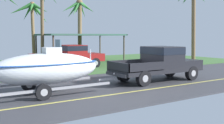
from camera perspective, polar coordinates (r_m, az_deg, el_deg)
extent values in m
cube|color=#38383D|center=(14.33, 3.51, -4.69)|extent=(36.00, 8.00, 0.06)
cube|color=#3D6633|center=(23.98, -12.36, -0.64)|extent=(36.00, 14.00, 0.11)
cube|color=#DBCC4C|center=(12.94, 8.29, -5.68)|extent=(34.20, 0.12, 0.01)
cube|color=black|center=(15.26, 9.51, -1.62)|extent=(5.40, 1.95, 0.22)
cube|color=black|center=(16.60, 14.47, -0.11)|extent=(1.51, 1.95, 0.38)
cube|color=black|center=(15.45, 10.58, 1.06)|extent=(1.62, 1.95, 1.18)
cube|color=black|center=(15.43, 10.61, 2.40)|extent=(1.64, 1.97, 0.38)
cube|color=black|center=(14.24, 4.87, -1.55)|extent=(2.27, 1.95, 0.04)
cube|color=black|center=(14.96, 2.67, -0.40)|extent=(2.27, 0.08, 0.45)
cube|color=black|center=(13.50, 7.31, -1.08)|extent=(2.27, 0.08, 0.45)
cube|color=black|center=(13.58, 1.23, -1.00)|extent=(0.08, 1.95, 0.45)
cube|color=#333338|center=(13.57, 0.87, -2.68)|extent=(0.12, 1.75, 0.16)
sphere|color=#B2B2B7|center=(13.50, 0.45, -2.51)|extent=(0.10, 0.10, 0.10)
cylinder|color=black|center=(17.20, 12.15, -1.65)|extent=(0.80, 0.28, 0.80)
cylinder|color=#9E9EA3|center=(17.20, 12.15, -1.65)|extent=(0.36, 0.29, 0.36)
cylinder|color=black|center=(16.04, 16.52, -2.26)|extent=(0.80, 0.28, 0.80)
cylinder|color=#9E9EA3|center=(16.04, 16.52, -2.26)|extent=(0.36, 0.29, 0.36)
cylinder|color=black|center=(14.91, 2.47, -2.61)|extent=(0.80, 0.28, 0.80)
cylinder|color=#9E9EA3|center=(14.91, 2.47, -2.61)|extent=(0.36, 0.29, 0.36)
cylinder|color=black|center=(13.56, 6.72, -3.46)|extent=(0.80, 0.28, 0.80)
cylinder|color=#9E9EA3|center=(13.56, 6.72, -3.46)|extent=(0.36, 0.29, 0.36)
cube|color=gray|center=(13.29, -1.17, -3.69)|extent=(0.90, 0.10, 0.08)
cube|color=gray|center=(12.87, -14.96, -4.18)|extent=(5.14, 0.12, 0.10)
cube|color=gray|center=(11.13, -11.94, -5.60)|extent=(5.14, 0.12, 0.10)
cylinder|color=black|center=(12.79, -17.23, -4.57)|extent=(0.64, 0.22, 0.64)
cylinder|color=#9E9EA3|center=(12.79, -17.23, -4.57)|extent=(0.29, 0.23, 0.29)
cylinder|color=black|center=(10.92, -14.35, -6.19)|extent=(0.64, 0.22, 0.64)
cylinder|color=#9E9EA3|center=(10.92, -14.35, -6.19)|extent=(0.29, 0.23, 0.29)
ellipsoid|color=silver|center=(11.89, -13.64, -1.39)|extent=(4.74, 1.77, 1.35)
ellipsoid|color=#1E4CA5|center=(11.86, -13.66, -0.26)|extent=(4.84, 1.80, 0.12)
cube|color=silver|center=(11.92, -12.63, 1.52)|extent=(0.70, 0.60, 0.65)
cube|color=slate|center=(12.00, -11.33, 3.85)|extent=(0.06, 0.56, 0.36)
cylinder|color=silver|center=(12.71, -4.58, 1.54)|extent=(0.04, 0.04, 0.50)
cube|color=maroon|center=(21.09, -9.34, 0.33)|extent=(5.56, 1.99, 0.22)
cube|color=maroon|center=(21.94, -4.56, 1.37)|extent=(1.56, 1.99, 0.38)
cube|color=maroon|center=(21.20, -8.40, 2.13)|extent=(1.67, 1.99, 1.08)
cube|color=black|center=(21.18, -8.41, 2.96)|extent=(1.69, 2.01, 0.38)
cube|color=#621111|center=(20.48, -13.47, 0.46)|extent=(2.33, 1.99, 0.04)
cube|color=maroon|center=(21.37, -14.35, 1.20)|extent=(2.33, 0.08, 0.45)
cube|color=maroon|center=(19.57, -12.54, 0.86)|extent=(2.33, 0.08, 0.45)
cube|color=maroon|center=(20.12, -16.51, 0.89)|extent=(0.08, 1.99, 0.45)
cube|color=#333338|center=(20.12, -16.75, -0.25)|extent=(0.12, 1.79, 0.16)
sphere|color=#B2B2B7|center=(20.09, -17.08, -0.13)|extent=(0.10, 0.10, 0.10)
cylinder|color=black|center=(22.72, -5.79, 0.16)|extent=(0.80, 0.28, 0.80)
cylinder|color=#9E9EA3|center=(22.72, -5.79, 0.16)|extent=(0.36, 0.29, 0.36)
cylinder|color=black|center=(21.18, -3.60, -0.21)|extent=(0.80, 0.28, 0.80)
cylinder|color=#9E9EA3|center=(21.18, -3.60, -0.21)|extent=(0.36, 0.29, 0.36)
cylinder|color=black|center=(21.31, -14.54, -0.34)|extent=(0.80, 0.28, 0.80)
cylinder|color=#9E9EA3|center=(21.31, -14.54, -0.34)|extent=(0.36, 0.29, 0.36)
cylinder|color=black|center=(19.65, -12.90, -0.79)|extent=(0.80, 0.28, 0.80)
cylinder|color=#9E9EA3|center=(19.65, -12.90, -0.79)|extent=(0.36, 0.29, 0.36)
cylinder|color=#4C4238|center=(29.17, -2.55, 3.09)|extent=(0.14, 0.14, 2.56)
cylinder|color=#4C4238|center=(25.44, 2.55, 2.74)|extent=(0.14, 0.14, 2.56)
cylinder|color=#4C4238|center=(26.32, -15.74, 2.63)|extent=(0.14, 0.14, 2.56)
cylinder|color=#4C4238|center=(22.13, -12.29, 2.20)|extent=(0.14, 0.14, 2.56)
cube|color=#2D5647|center=(25.53, -6.79, 5.75)|extent=(7.47, 4.95, 0.14)
cylinder|color=brown|center=(23.30, -14.56, 7.66)|extent=(0.28, 0.61, 6.91)
cylinder|color=brown|center=(26.10, -16.36, 5.74)|extent=(0.30, 0.56, 5.44)
cone|color=#2D6B2D|center=(26.34, -15.04, 9.86)|extent=(1.65, 0.48, 1.91)
cone|color=#2D6B2D|center=(26.77, -15.95, 10.48)|extent=(1.17, 1.28, 1.25)
cone|color=#2D6B2D|center=(26.56, -17.40, 10.02)|extent=(0.99, 1.32, 1.62)
cone|color=#2D6B2D|center=(26.13, -18.67, 10.61)|extent=(2.19, 0.84, 1.33)
cone|color=#2D6B2D|center=(25.49, -16.72, 10.92)|extent=(0.95, 1.61, 1.11)
cone|color=#2D6B2D|center=(25.73, -15.03, 10.95)|extent=(1.37, 1.69, 1.14)
sphere|color=brown|center=(26.26, -16.52, 11.67)|extent=(0.48, 0.48, 0.48)
cylinder|color=brown|center=(28.04, -6.84, 6.42)|extent=(0.40, 0.58, 5.97)
cone|color=#387A38|center=(28.48, -5.38, 11.48)|extent=(1.82, 0.59, 1.30)
cone|color=#387A38|center=(28.76, -6.30, 10.91)|extent=(1.41, 1.17, 1.64)
cone|color=#387A38|center=(28.92, -7.33, 11.30)|extent=(0.64, 1.75, 1.31)
cone|color=#387A38|center=(28.28, -8.15, 10.88)|extent=(1.44, 1.21, 1.77)
cone|color=#387A38|center=(27.86, -8.69, 11.48)|extent=(2.05, 0.54, 1.36)
cone|color=#387A38|center=(27.62, -7.58, 11.17)|extent=(1.53, 1.20, 1.66)
cone|color=#387A38|center=(27.52, -6.14, 11.80)|extent=(0.35, 1.70, 1.10)
cone|color=#387A38|center=(28.09, -5.55, 11.61)|extent=(1.45, 1.20, 1.20)
sphere|color=brown|center=(28.25, -6.91, 12.48)|extent=(0.65, 0.65, 0.65)
cylinder|color=brown|center=(26.65, 16.88, 7.39)|extent=(0.37, 0.58, 7.00)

